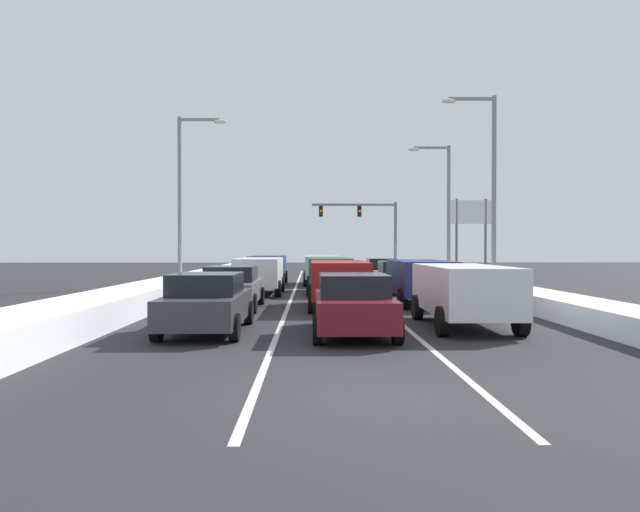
{
  "coord_description": "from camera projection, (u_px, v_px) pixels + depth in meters",
  "views": [
    {
      "loc": [
        -0.85,
        -8.57,
        2.16
      ],
      "look_at": [
        -0.25,
        32.26,
        1.58
      ],
      "focal_mm": 33.27,
      "sensor_mm": 36.0,
      "label": 1
    }
  ],
  "objects": [
    {
      "name": "street_lamp_right_mid",
      "position": [
        443.0,
        201.0,
        37.02
      ],
      "size": [
        2.66,
        0.36,
        8.55
      ],
      "color": "gray",
      "rests_on": "ground"
    },
    {
      "name": "suv_silver_center_lane_fourth",
      "position": [
        322.0,
        267.0,
        34.6
      ],
      "size": [
        2.16,
        4.9,
        1.67
      ],
      "color": "#B7BABF",
      "rests_on": "ground"
    },
    {
      "name": "lane_stripe_between_right_lane_and_center_lane",
      "position": [
        361.0,
        289.0,
        30.46
      ],
      "size": [
        0.14,
        48.02,
        0.01
      ],
      "primitive_type": "cube",
      "color": "silver",
      "rests_on": "ground"
    },
    {
      "name": "suv_navy_left_lane_fourth",
      "position": [
        268.0,
        267.0,
        34.75
      ],
      "size": [
        2.16,
        4.9,
        1.67
      ],
      "color": "navy",
      "rests_on": "ground"
    },
    {
      "name": "suv_white_right_lane_nearest",
      "position": [
        464.0,
        290.0,
        16.04
      ],
      "size": [
        2.16,
        4.9,
        1.67
      ],
      "color": "silver",
      "rests_on": "ground"
    },
    {
      "name": "suv_navy_right_lane_second",
      "position": [
        420.0,
        278.0,
        22.41
      ],
      "size": [
        2.16,
        4.9,
        1.67
      ],
      "color": "navy",
      "rests_on": "ground"
    },
    {
      "name": "ground_plane",
      "position": [
        331.0,
        297.0,
        26.07
      ],
      "size": [
        120.0,
        120.0,
        0.0
      ],
      "primitive_type": "plane",
      "color": "#28282B"
    },
    {
      "name": "sedan_tan_right_lane_third",
      "position": [
        397.0,
        276.0,
        28.61
      ],
      "size": [
        2.0,
        4.5,
        1.51
      ],
      "color": "#937F60",
      "rests_on": "ground"
    },
    {
      "name": "traffic_light_gantry",
      "position": [
        369.0,
        221.0,
        52.25
      ],
      "size": [
        7.54,
        0.47,
        6.2
      ],
      "color": "slate",
      "rests_on": "ground"
    },
    {
      "name": "snow_bank_left_shoulder",
      "position": [
        191.0,
        282.0,
        30.33
      ],
      "size": [
        2.09,
        48.02,
        0.77
      ],
      "primitive_type": "cube",
      "color": "white",
      "rests_on": "ground"
    },
    {
      "name": "lane_stripe_between_center_lane_and_left_lane",
      "position": [
        295.0,
        290.0,
        30.41
      ],
      "size": [
        0.14,
        48.02,
        0.01
      ],
      "primitive_type": "cube",
      "color": "silver",
      "rests_on": "ground"
    },
    {
      "name": "sedan_black_right_lane_fourth",
      "position": [
        381.0,
        271.0,
        35.56
      ],
      "size": [
        2.0,
        4.5,
        1.51
      ],
      "color": "black",
      "rests_on": "ground"
    },
    {
      "name": "suv_white_left_lane_third",
      "position": [
        259.0,
        272.0,
        27.44
      ],
      "size": [
        2.16,
        4.9,
        1.67
      ],
      "color": "silver",
      "rests_on": "ground"
    },
    {
      "name": "suv_green_center_lane_third",
      "position": [
        330.0,
        272.0,
        28.01
      ],
      "size": [
        2.16,
        4.9,
        1.67
      ],
      "color": "#1E5633",
      "rests_on": "ground"
    },
    {
      "name": "sedan_maroon_center_lane_nearest",
      "position": [
        353.0,
        304.0,
        14.66
      ],
      "size": [
        2.0,
        4.5,
        1.51
      ],
      "color": "maroon",
      "rests_on": "ground"
    },
    {
      "name": "roadside_sign_right",
      "position": [
        471.0,
        221.0,
        40.61
      ],
      "size": [
        3.2,
        0.16,
        5.5
      ],
      "color": "#59595B",
      "rests_on": "ground"
    },
    {
      "name": "snow_bank_right_shoulder",
      "position": [
        463.0,
        283.0,
        30.54
      ],
      "size": [
        1.71,
        48.02,
        0.64
      ],
      "primitive_type": "cube",
      "color": "white",
      "rests_on": "ground"
    },
    {
      "name": "suv_red_center_lane_second",
      "position": [
        339.0,
        280.0,
        21.1
      ],
      "size": [
        2.16,
        4.9,
        1.67
      ],
      "color": "maroon",
      "rests_on": "ground"
    },
    {
      "name": "street_lamp_left_mid",
      "position": [
        186.0,
        187.0,
        32.24
      ],
      "size": [
        2.66,
        0.36,
        9.28
      ],
      "color": "gray",
      "rests_on": "ground"
    },
    {
      "name": "sedan_charcoal_left_lane_nearest",
      "position": [
        207.0,
        302.0,
        15.08
      ],
      "size": [
        2.0,
        4.5,
        1.51
      ],
      "color": "#38383D",
      "rests_on": "ground"
    },
    {
      "name": "sedan_gray_left_lane_second",
      "position": [
        232.0,
        287.0,
        20.88
      ],
      "size": [
        2.0,
        4.5,
        1.51
      ],
      "color": "slate",
      "rests_on": "ground"
    },
    {
      "name": "street_lamp_right_near",
      "position": [
        487.0,
        177.0,
        28.29
      ],
      "size": [
        2.66,
        0.36,
        9.41
      ],
      "color": "gray",
      "rests_on": "ground"
    }
  ]
}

